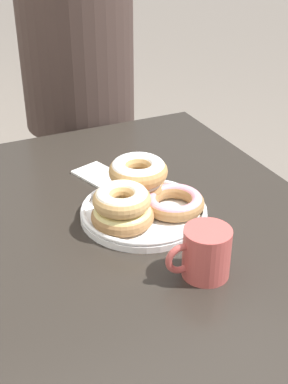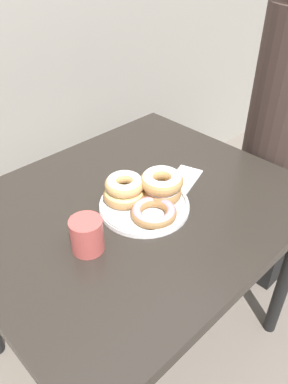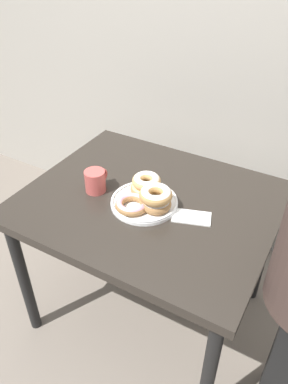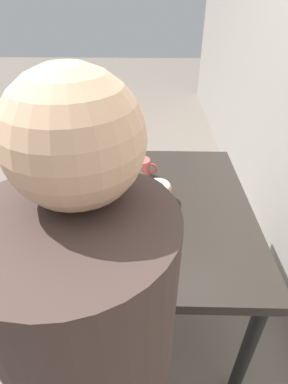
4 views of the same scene
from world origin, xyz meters
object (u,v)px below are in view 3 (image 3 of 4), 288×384
at_px(dining_table, 149,214).
at_px(donut_plate, 147,196).
at_px(coffee_mug, 96,181).
at_px(napkin, 192,217).

bearing_deg(dining_table, donut_plate, -76.88).
distance_m(dining_table, donut_plate, 0.13).
bearing_deg(coffee_mug, dining_table, 14.65).
height_order(dining_table, donut_plate, donut_plate).
height_order(donut_plate, coffee_mug, donut_plate).
bearing_deg(coffee_mug, donut_plate, 4.85).
distance_m(donut_plate, coffee_mug, 0.23).
distance_m(coffee_mug, napkin, 0.42).
relative_size(coffee_mug, napkin, 0.75).
height_order(dining_table, coffee_mug, coffee_mug).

